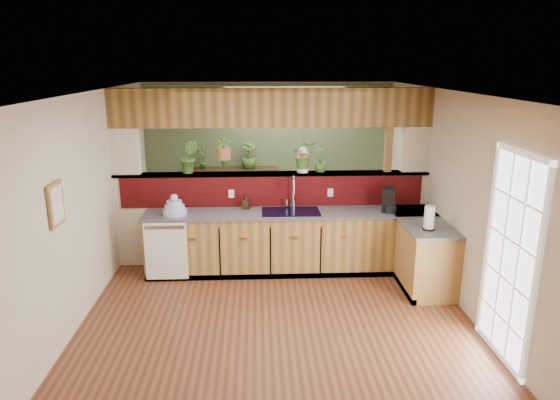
{
  "coord_description": "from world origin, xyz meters",
  "views": [
    {
      "loc": [
        -0.21,
        -5.78,
        2.95
      ],
      "look_at": [
        0.08,
        0.7,
        1.15
      ],
      "focal_mm": 32.0,
      "sensor_mm": 36.0,
      "label": 1
    }
  ],
  "objects_px": {
    "glass_jar": "(303,160)",
    "shelving_console": "(233,198)",
    "soap_dispenser": "(246,202)",
    "faucet": "(293,191)",
    "coffee_maker": "(389,201)",
    "dish_stack": "(175,208)",
    "paper_towel": "(429,218)"
  },
  "relations": [
    {
      "from": "glass_jar",
      "to": "dish_stack",
      "type": "bearing_deg",
      "value": -166.4
    },
    {
      "from": "coffee_maker",
      "to": "glass_jar",
      "type": "xyz_separation_m",
      "value": [
        -1.19,
        0.4,
        0.52
      ]
    },
    {
      "from": "dish_stack",
      "to": "glass_jar",
      "type": "distance_m",
      "value": 1.96
    },
    {
      "from": "dish_stack",
      "to": "coffee_maker",
      "type": "bearing_deg",
      "value": 0.79
    },
    {
      "from": "shelving_console",
      "to": "glass_jar",
      "type": "bearing_deg",
      "value": -61.83
    },
    {
      "from": "glass_jar",
      "to": "shelving_console",
      "type": "xyz_separation_m",
      "value": [
        -1.14,
        1.9,
        -1.08
      ]
    },
    {
      "from": "coffee_maker",
      "to": "glass_jar",
      "type": "height_order",
      "value": "glass_jar"
    },
    {
      "from": "faucet",
      "to": "glass_jar",
      "type": "height_order",
      "value": "glass_jar"
    },
    {
      "from": "soap_dispenser",
      "to": "dish_stack",
      "type": "bearing_deg",
      "value": -166.77
    },
    {
      "from": "coffee_maker",
      "to": "shelving_console",
      "type": "xyz_separation_m",
      "value": [
        -2.33,
        2.3,
        -0.55
      ]
    },
    {
      "from": "faucet",
      "to": "glass_jar",
      "type": "distance_m",
      "value": 0.49
    },
    {
      "from": "faucet",
      "to": "shelving_console",
      "type": "xyz_separation_m",
      "value": [
        -0.98,
        2.12,
        -0.66
      ]
    },
    {
      "from": "paper_towel",
      "to": "dish_stack",
      "type": "bearing_deg",
      "value": 166.47
    },
    {
      "from": "coffee_maker",
      "to": "dish_stack",
      "type": "bearing_deg",
      "value": -164.2
    },
    {
      "from": "soap_dispenser",
      "to": "shelving_console",
      "type": "height_order",
      "value": "soap_dispenser"
    },
    {
      "from": "faucet",
      "to": "shelving_console",
      "type": "relative_size",
      "value": 0.3
    },
    {
      "from": "coffee_maker",
      "to": "soap_dispenser",
      "type": "bearing_deg",
      "value": -170.36
    },
    {
      "from": "faucet",
      "to": "dish_stack",
      "type": "bearing_deg",
      "value": -172.52
    },
    {
      "from": "faucet",
      "to": "soap_dispenser",
      "type": "xyz_separation_m",
      "value": [
        -0.68,
        0.01,
        -0.16
      ]
    },
    {
      "from": "soap_dispenser",
      "to": "faucet",
      "type": "bearing_deg",
      "value": -1.14
    },
    {
      "from": "dish_stack",
      "to": "soap_dispenser",
      "type": "height_order",
      "value": "dish_stack"
    },
    {
      "from": "dish_stack",
      "to": "glass_jar",
      "type": "bearing_deg",
      "value": 13.6
    },
    {
      "from": "shelving_console",
      "to": "soap_dispenser",
      "type": "bearing_deg",
      "value": -84.52
    },
    {
      "from": "glass_jar",
      "to": "shelving_console",
      "type": "relative_size",
      "value": 0.22
    },
    {
      "from": "soap_dispenser",
      "to": "shelving_console",
      "type": "relative_size",
      "value": 0.12
    },
    {
      "from": "soap_dispenser",
      "to": "glass_jar",
      "type": "distance_m",
      "value": 1.03
    },
    {
      "from": "glass_jar",
      "to": "shelving_console",
      "type": "distance_m",
      "value": 2.46
    },
    {
      "from": "shelving_console",
      "to": "coffee_maker",
      "type": "bearing_deg",
      "value": -47.37
    },
    {
      "from": "coffee_maker",
      "to": "glass_jar",
      "type": "bearing_deg",
      "value": 176.51
    },
    {
      "from": "faucet",
      "to": "dish_stack",
      "type": "xyz_separation_m",
      "value": [
        -1.66,
        -0.22,
        -0.17
      ]
    },
    {
      "from": "faucet",
      "to": "glass_jar",
      "type": "relative_size",
      "value": 1.33
    },
    {
      "from": "coffee_maker",
      "to": "shelving_console",
      "type": "distance_m",
      "value": 3.32
    }
  ]
}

